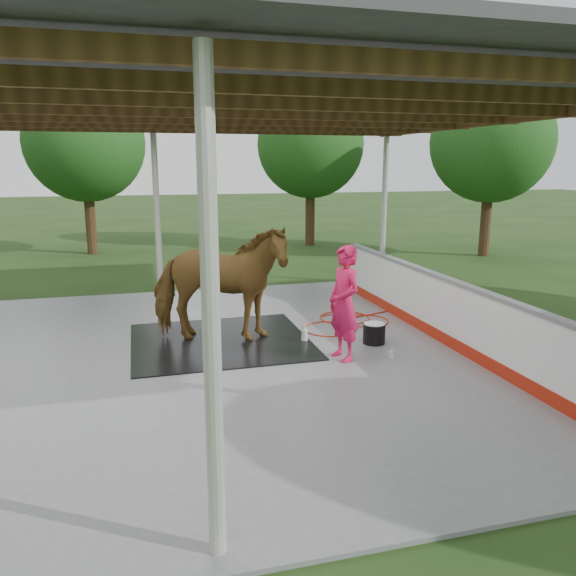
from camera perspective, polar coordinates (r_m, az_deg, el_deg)
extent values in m
plane|color=#1E3814|center=(9.21, -11.33, -7.38)|extent=(100.00, 100.00, 0.00)
cube|color=slate|center=(9.20, -11.34, -7.24)|extent=(12.00, 10.00, 0.05)
cylinder|color=beige|center=(4.15, -7.81, -3.33)|extent=(0.14, 0.14, 3.85)
cylinder|color=beige|center=(13.42, -13.15, 7.40)|extent=(0.14, 0.14, 3.85)
cylinder|color=beige|center=(14.77, 9.73, 7.99)|extent=(0.14, 0.14, 3.85)
cube|color=brown|center=(4.26, -9.00, 22.53)|extent=(12.00, 0.10, 0.18)
cube|color=brown|center=(5.73, -10.78, 19.84)|extent=(12.00, 0.10, 0.18)
cube|color=brown|center=(7.22, -11.80, 18.25)|extent=(12.00, 0.10, 0.18)
cube|color=brown|center=(8.71, -12.46, 17.20)|extent=(12.00, 0.10, 0.18)
cube|color=brown|center=(10.20, -12.93, 16.45)|extent=(12.00, 0.10, 0.18)
cube|color=brown|center=(11.70, -13.27, 15.89)|extent=(12.00, 0.10, 0.18)
cube|color=brown|center=(13.19, -13.53, 15.46)|extent=(12.00, 0.10, 0.18)
cube|color=brown|center=(10.67, 21.14, 15.76)|extent=(0.12, 10.00, 0.18)
cube|color=#38383A|center=(8.73, -12.53, 18.50)|extent=(12.60, 10.60, 0.10)
cube|color=#AA200E|center=(10.47, 14.64, -4.25)|extent=(0.14, 8.00, 0.20)
cube|color=white|center=(10.34, 14.82, -1.59)|extent=(0.12, 8.00, 1.00)
cube|color=slate|center=(10.23, 14.98, 1.23)|extent=(0.16, 8.00, 0.06)
cylinder|color=#382314|center=(20.81, -19.41, 6.32)|extent=(0.36, 0.36, 2.20)
sphere|color=#194714|center=(20.73, -19.96, 13.75)|extent=(4.00, 4.00, 4.00)
cylinder|color=#382314|center=(21.75, 2.25, 7.26)|extent=(0.36, 0.36, 2.20)
sphere|color=#194714|center=(21.67, 2.31, 14.38)|extent=(4.00, 4.00, 4.00)
cylinder|color=#382314|center=(20.34, 19.41, 6.19)|extent=(0.36, 0.36, 2.20)
sphere|color=#194714|center=(20.25, 19.98, 13.79)|extent=(4.00, 4.00, 4.00)
cube|color=black|center=(9.94, -6.86, -5.36)|extent=(3.04, 2.85, 0.02)
imported|color=brown|center=(9.68, -7.02, 0.43)|extent=(2.61, 1.74, 2.03)
imported|color=#D4164C|center=(8.82, 5.73, -1.56)|extent=(0.57, 0.75, 1.82)
cylinder|color=black|center=(9.85, 8.73, -4.61)|extent=(0.39, 0.39, 0.34)
cylinder|color=white|center=(9.80, 8.77, -3.65)|extent=(0.36, 0.36, 0.03)
imported|color=silver|center=(9.84, 1.69, -4.59)|extent=(0.15, 0.15, 0.31)
imported|color=#338CD8|center=(9.17, 10.52, -6.51)|extent=(0.12, 0.12, 0.18)
torus|color=red|center=(11.38, 5.75, -3.01)|extent=(1.01, 1.01, 0.02)
torus|color=red|center=(11.21, 7.88, -3.30)|extent=(0.91, 0.91, 0.02)
torus|color=red|center=(11.31, 4.82, -3.10)|extent=(0.61, 0.61, 0.02)
torus|color=red|center=(10.61, 4.26, -4.14)|extent=(1.00, 1.00, 0.02)
cylinder|color=red|center=(11.64, 8.08, -2.72)|extent=(1.39, 0.47, 0.02)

